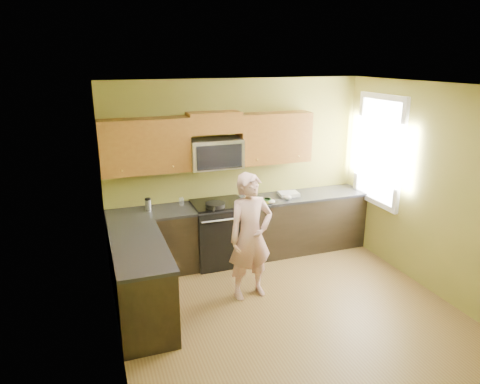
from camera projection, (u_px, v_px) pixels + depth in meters
name	position (u px, v px, depth m)	size (l,w,h in m)	color
floor	(292.00, 314.00, 5.30)	(4.00, 4.00, 0.00)	brown
ceiling	(301.00, 86.00, 4.50)	(4.00, 4.00, 0.00)	white
wall_back	(237.00, 169.00, 6.70)	(4.00, 4.00, 0.00)	olive
wall_front	(423.00, 298.00, 3.10)	(4.00, 4.00, 0.00)	olive
wall_left	(111.00, 233.00, 4.26)	(4.00, 4.00, 0.00)	olive
wall_right	(437.00, 192.00, 5.54)	(4.00, 4.00, 0.00)	olive
cabinet_back_run	(243.00, 231.00, 6.70)	(4.00, 0.60, 0.88)	black
cabinet_left_run	(141.00, 282.00, 5.16)	(0.60, 1.60, 0.88)	black
countertop_back	(244.00, 203.00, 6.55)	(4.00, 0.62, 0.04)	black
countertop_left	(139.00, 247.00, 5.03)	(0.62, 1.60, 0.04)	black
stove	(219.00, 233.00, 6.54)	(0.76, 0.65, 0.95)	black
microwave	(216.00, 167.00, 6.36)	(0.76, 0.40, 0.42)	silver
upper_cab_left	(147.00, 173.00, 6.07)	(1.22, 0.33, 0.75)	brown
upper_cab_right	(274.00, 162.00, 6.70)	(1.12, 0.33, 0.75)	brown
upper_cab_over_mw	(214.00, 122.00, 6.20)	(0.76, 0.33, 0.30)	brown
window	(379.00, 151.00, 6.53)	(0.06, 1.06, 1.66)	white
woman	(250.00, 237.00, 5.50)	(0.60, 0.40, 1.65)	#CA6D65
frying_pan	(215.00, 207.00, 6.20)	(0.28, 0.48, 0.06)	black
butter_tub	(268.00, 203.00, 6.48)	(0.11, 0.11, 0.08)	#CDD538
toast_slice	(251.00, 201.00, 6.56)	(0.11, 0.11, 0.01)	#B27F47
napkin_a	(271.00, 201.00, 6.44)	(0.11, 0.12, 0.06)	silver
napkin_b	(288.00, 197.00, 6.62)	(0.12, 0.13, 0.07)	silver
dish_towel	(289.00, 194.00, 6.82)	(0.30, 0.24, 0.05)	silver
travel_mug	(149.00, 211.00, 6.15)	(0.09, 0.09, 0.18)	silver
glass_c	(181.00, 202.00, 6.34)	(0.07, 0.07, 0.12)	silver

